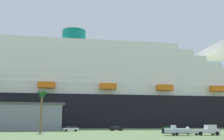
{
  "coord_description": "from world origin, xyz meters",
  "views": [
    {
      "loc": [
        -23.85,
        -73.58,
        2.71
      ],
      "look_at": [
        -4.07,
        39.7,
        25.2
      ],
      "focal_mm": 43.11,
      "sensor_mm": 36.0,
      "label": 1
    }
  ],
  "objects_px": {
    "cruise_ship": "(125,95)",
    "palm_tree": "(42,99)",
    "parked_car_black_coupe": "(116,128)",
    "parked_car_white_van": "(71,129)",
    "small_boat_on_trailer": "(179,131)",
    "pickup_truck": "(207,130)",
    "parked_car_green_wagon": "(169,128)"
  },
  "relations": [
    {
      "from": "small_boat_on_trailer",
      "to": "pickup_truck",
      "type": "bearing_deg",
      "value": -2.55
    },
    {
      "from": "cruise_ship",
      "to": "parked_car_green_wagon",
      "type": "xyz_separation_m",
      "value": [
        3.36,
        -54.68,
        -16.81
      ]
    },
    {
      "from": "pickup_truck",
      "to": "small_boat_on_trailer",
      "type": "height_order",
      "value": "pickup_truck"
    },
    {
      "from": "parked_car_black_coupe",
      "to": "small_boat_on_trailer",
      "type": "bearing_deg",
      "value": -78.09
    },
    {
      "from": "pickup_truck",
      "to": "palm_tree",
      "type": "relative_size",
      "value": 0.51
    },
    {
      "from": "pickup_truck",
      "to": "parked_car_black_coupe",
      "type": "height_order",
      "value": "pickup_truck"
    },
    {
      "from": "parked_car_black_coupe",
      "to": "parked_car_white_van",
      "type": "bearing_deg",
      "value": -166.4
    },
    {
      "from": "parked_car_white_van",
      "to": "pickup_truck",
      "type": "bearing_deg",
      "value": -47.55
    },
    {
      "from": "palm_tree",
      "to": "small_boat_on_trailer",
      "type": "bearing_deg",
      "value": -32.98
    },
    {
      "from": "small_boat_on_trailer",
      "to": "palm_tree",
      "type": "height_order",
      "value": "palm_tree"
    },
    {
      "from": "cruise_ship",
      "to": "parked_car_green_wagon",
      "type": "distance_m",
      "value": 57.31
    },
    {
      "from": "pickup_truck",
      "to": "cruise_ship",
      "type": "bearing_deg",
      "value": 88.3
    },
    {
      "from": "pickup_truck",
      "to": "parked_car_green_wagon",
      "type": "height_order",
      "value": "pickup_truck"
    },
    {
      "from": "parked_car_black_coupe",
      "to": "pickup_truck",
      "type": "bearing_deg",
      "value": -68.7
    },
    {
      "from": "parked_car_green_wagon",
      "to": "parked_car_white_van",
      "type": "xyz_separation_m",
      "value": [
        -34.52,
        -5.81,
        0.0
      ]
    },
    {
      "from": "pickup_truck",
      "to": "parked_car_black_coupe",
      "type": "relative_size",
      "value": 1.24
    },
    {
      "from": "parked_car_green_wagon",
      "to": "parked_car_white_van",
      "type": "height_order",
      "value": "same"
    },
    {
      "from": "cruise_ship",
      "to": "pickup_truck",
      "type": "xyz_separation_m",
      "value": [
        -2.72,
        -91.59,
        -16.6
      ]
    },
    {
      "from": "parked_car_black_coupe",
      "to": "parked_car_green_wagon",
      "type": "distance_m",
      "value": 19.74
    },
    {
      "from": "cruise_ship",
      "to": "parked_car_green_wagon",
      "type": "relative_size",
      "value": 52.24
    },
    {
      "from": "small_boat_on_trailer",
      "to": "parked_car_green_wagon",
      "type": "height_order",
      "value": "small_boat_on_trailer"
    },
    {
      "from": "palm_tree",
      "to": "parked_car_white_van",
      "type": "distance_m",
      "value": 15.98
    },
    {
      "from": "parked_car_green_wagon",
      "to": "parked_car_black_coupe",
      "type": "bearing_deg",
      "value": -173.58
    },
    {
      "from": "cruise_ship",
      "to": "palm_tree",
      "type": "relative_size",
      "value": 22.1
    },
    {
      "from": "pickup_truck",
      "to": "small_boat_on_trailer",
      "type": "relative_size",
      "value": 0.74
    },
    {
      "from": "small_boat_on_trailer",
      "to": "palm_tree",
      "type": "bearing_deg",
      "value": 147.02
    },
    {
      "from": "parked_car_white_van",
      "to": "cruise_ship",
      "type": "bearing_deg",
      "value": 62.75
    },
    {
      "from": "palm_tree",
      "to": "parked_car_black_coupe",
      "type": "distance_m",
      "value": 28.59
    },
    {
      "from": "pickup_truck",
      "to": "small_boat_on_trailer",
      "type": "xyz_separation_m",
      "value": [
        -6.27,
        0.28,
        -0.08
      ]
    },
    {
      "from": "cruise_ship",
      "to": "pickup_truck",
      "type": "relative_size",
      "value": 43.72
    },
    {
      "from": "pickup_truck",
      "to": "parked_car_white_van",
      "type": "height_order",
      "value": "pickup_truck"
    },
    {
      "from": "small_boat_on_trailer",
      "to": "parked_car_black_coupe",
      "type": "xyz_separation_m",
      "value": [
        -7.26,
        34.42,
        -0.13
      ]
    }
  ]
}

